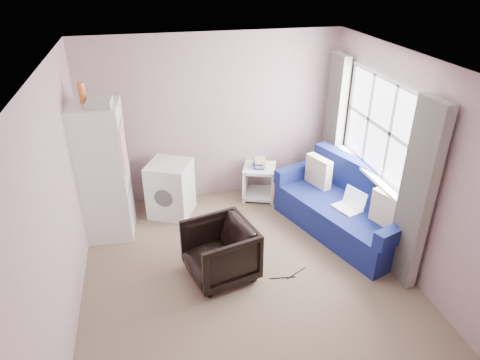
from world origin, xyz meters
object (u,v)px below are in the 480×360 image
object	(u,v)px
armchair	(220,249)
washing_machine	(170,188)
fridge	(102,172)
side_table	(259,179)
sofa	(348,209)

from	to	relation	value
armchair	washing_machine	distance (m)	1.60
fridge	armchair	bearing A→B (deg)	-39.34
fridge	side_table	size ratio (longest dim) A/B	3.16
fridge	sofa	size ratio (longest dim) A/B	0.94
fridge	side_table	bearing A→B (deg)	15.69
armchair	fridge	world-z (taller)	fridge
washing_machine	sofa	distance (m)	2.53
washing_machine	fridge	bearing A→B (deg)	-135.74
armchair	sofa	size ratio (longest dim) A/B	0.34
armchair	fridge	distance (m)	1.88
side_table	sofa	distance (m)	1.48
washing_machine	side_table	distance (m)	1.39
armchair	fridge	bearing A→B (deg)	-147.47
armchair	sofa	bearing A→B (deg)	92.32
fridge	side_table	distance (m)	2.37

